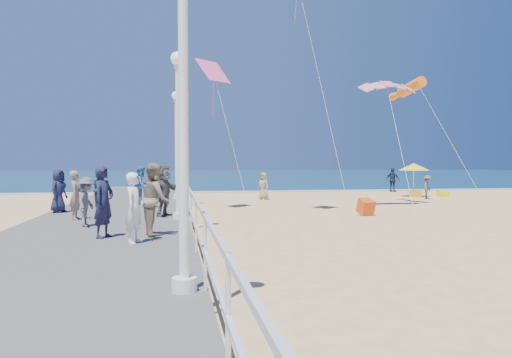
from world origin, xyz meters
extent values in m
plane|color=#E6BC78|center=(0.00, 0.00, 0.00)|extent=(160.00, 160.00, 0.00)
cube|color=#0D3450|center=(0.00, 65.00, 0.01)|extent=(160.00, 90.00, 0.05)
cube|color=silver|center=(0.00, 20.50, 0.03)|extent=(160.00, 1.20, 0.04)
cube|color=#645F5A|center=(-7.50, 0.00, 0.20)|extent=(5.00, 44.00, 0.40)
cube|color=white|center=(-5.05, 0.00, 1.45)|extent=(0.05, 42.00, 0.06)
cube|color=white|center=(-5.05, 0.00, 0.95)|extent=(0.05, 42.00, 0.04)
cylinder|color=white|center=(-5.35, -9.00, 0.50)|extent=(0.36, 0.36, 0.20)
cylinder|color=white|center=(-5.35, -9.00, 2.85)|extent=(0.14, 0.14, 4.70)
cylinder|color=white|center=(-5.35, 0.00, 0.50)|extent=(0.36, 0.36, 0.20)
cylinder|color=white|center=(-5.35, 0.00, 2.85)|extent=(0.14, 0.14, 4.70)
sphere|color=white|center=(-5.35, 0.00, 5.50)|extent=(0.44, 0.44, 0.44)
cylinder|color=white|center=(-5.35, 9.00, 0.50)|extent=(0.36, 0.36, 0.20)
cylinder|color=white|center=(-5.35, 9.00, 2.85)|extent=(0.14, 0.14, 4.70)
sphere|color=white|center=(-5.35, 9.00, 5.50)|extent=(0.44, 0.44, 0.44)
imported|color=white|center=(-6.36, -4.59, 1.20)|extent=(0.58, 0.68, 1.60)
imported|color=#3073B5|center=(-6.21, -4.44, 1.69)|extent=(0.48, 0.53, 0.89)
imported|color=#1A1C3A|center=(-7.16, -3.65, 1.27)|extent=(0.66, 0.75, 1.74)
imported|color=gray|center=(-5.95, -3.42, 1.31)|extent=(0.84, 0.99, 1.81)
imported|color=#57585C|center=(-7.94, -1.39, 1.10)|extent=(0.64, 0.97, 1.41)
imported|color=#BC3517|center=(-6.43, 4.30, 1.11)|extent=(0.53, 0.89, 1.42)
imported|color=#191A38|center=(-9.60, 2.81, 1.18)|extent=(0.75, 0.90, 1.57)
imported|color=#515055|center=(-5.82, 1.00, 1.26)|extent=(1.20, 1.65, 1.73)
imported|color=#826C5A|center=(-8.55, 0.39, 1.18)|extent=(0.40, 0.58, 1.56)
imported|color=#1B2A3D|center=(-8.44, 4.92, 1.12)|extent=(0.61, 0.75, 1.45)
imported|color=#545659|center=(9.52, 11.66, 0.72)|extent=(1.00, 1.05, 1.43)
imported|color=#1B243B|center=(10.50, 18.58, 0.89)|extent=(0.99, 1.10, 1.79)
imported|color=gray|center=(-0.26, 12.89, 0.80)|extent=(0.87, 0.93, 1.60)
cube|color=red|center=(2.37, 3.52, 0.30)|extent=(0.68, 0.80, 0.74)
cylinder|color=white|center=(9.57, 13.51, 0.90)|extent=(0.05, 0.05, 1.80)
cone|color=yellow|center=(9.57, 13.51, 1.91)|extent=(1.90, 1.90, 0.45)
cube|color=yellow|center=(9.54, 13.21, 0.20)|extent=(0.55, 0.55, 0.40)
cube|color=yellow|center=(11.22, 12.91, 0.20)|extent=(0.55, 0.55, 0.40)
cylinder|color=orange|center=(6.60, 8.00, 6.06)|extent=(1.06, 2.98, 1.15)
cube|color=#EC5797|center=(-3.69, 6.83, 6.38)|extent=(1.67, 1.63, 1.08)
camera|label=1|loc=(-5.49, -16.07, 2.24)|focal=35.00mm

